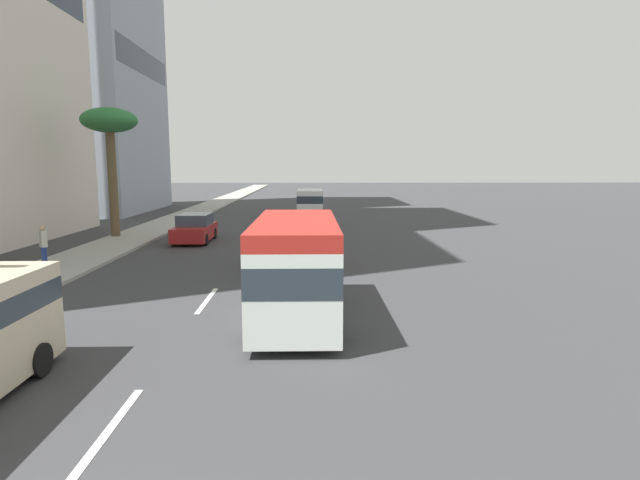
{
  "coord_description": "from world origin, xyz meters",
  "views": [
    {
      "loc": [
        -2.98,
        -3.37,
        4.4
      ],
      "look_at": [
        19.01,
        -3.85,
        1.19
      ],
      "focal_mm": 28.63,
      "sensor_mm": 36.0,
      "label": 1
    }
  ],
  "objects_px": {
    "van_second": "(310,204)",
    "minibus_fifth": "(296,265)",
    "palm_tree": "(110,127)",
    "car_fourth": "(300,247)",
    "pedestrian_near_lamp": "(43,244)",
    "car_lead": "(195,229)"
  },
  "relations": [
    {
      "from": "minibus_fifth",
      "to": "palm_tree",
      "type": "xyz_separation_m",
      "value": [
        16.76,
        11.46,
        5.09
      ]
    },
    {
      "from": "van_second",
      "to": "car_fourth",
      "type": "height_order",
      "value": "van_second"
    },
    {
      "from": "pedestrian_near_lamp",
      "to": "minibus_fifth",
      "type": "bearing_deg",
      "value": -170.2
    },
    {
      "from": "car_fourth",
      "to": "palm_tree",
      "type": "height_order",
      "value": "palm_tree"
    },
    {
      "from": "palm_tree",
      "to": "van_second",
      "type": "bearing_deg",
      "value": -53.32
    },
    {
      "from": "van_second",
      "to": "minibus_fifth",
      "type": "xyz_separation_m",
      "value": [
        -25.63,
        0.45,
        0.14
      ]
    },
    {
      "from": "car_fourth",
      "to": "pedestrian_near_lamp",
      "type": "distance_m",
      "value": 10.81
    },
    {
      "from": "car_fourth",
      "to": "minibus_fifth",
      "type": "bearing_deg",
      "value": -179.92
    },
    {
      "from": "pedestrian_near_lamp",
      "to": "palm_tree",
      "type": "relative_size",
      "value": 0.24
    },
    {
      "from": "car_fourth",
      "to": "van_second",
      "type": "bearing_deg",
      "value": -1.5
    },
    {
      "from": "car_lead",
      "to": "van_second",
      "type": "distance_m",
      "value": 12.42
    },
    {
      "from": "car_fourth",
      "to": "palm_tree",
      "type": "bearing_deg",
      "value": 52.99
    },
    {
      "from": "van_second",
      "to": "car_fourth",
      "type": "distance_m",
      "value": 17.51
    },
    {
      "from": "palm_tree",
      "to": "minibus_fifth",
      "type": "bearing_deg",
      "value": -145.65
    },
    {
      "from": "van_second",
      "to": "minibus_fifth",
      "type": "distance_m",
      "value": 25.64
    },
    {
      "from": "car_lead",
      "to": "pedestrian_near_lamp",
      "type": "bearing_deg",
      "value": -28.32
    },
    {
      "from": "pedestrian_near_lamp",
      "to": "van_second",
      "type": "bearing_deg",
      "value": -78.34
    },
    {
      "from": "van_second",
      "to": "pedestrian_near_lamp",
      "type": "xyz_separation_m",
      "value": [
        -18.71,
        11.2,
        -0.29
      ]
    },
    {
      "from": "minibus_fifth",
      "to": "palm_tree",
      "type": "distance_m",
      "value": 20.93
    },
    {
      "from": "van_second",
      "to": "pedestrian_near_lamp",
      "type": "height_order",
      "value": "van_second"
    },
    {
      "from": "car_lead",
      "to": "pedestrian_near_lamp",
      "type": "distance_m",
      "value": 9.43
    },
    {
      "from": "pedestrian_near_lamp",
      "to": "car_fourth",
      "type": "bearing_deg",
      "value": -130.97
    }
  ]
}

